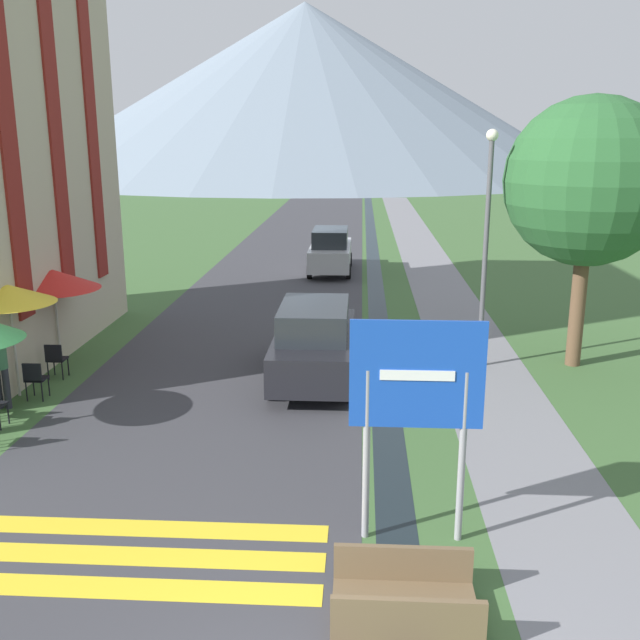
# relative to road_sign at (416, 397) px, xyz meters

# --- Properties ---
(ground_plane) EXTENTS (160.00, 160.00, 0.00)m
(ground_plane) POSITION_rel_road_sign_xyz_m (-1.40, 16.48, -2.12)
(ground_plane) COLOR #3D6033
(road) EXTENTS (6.40, 60.00, 0.01)m
(road) POSITION_rel_road_sign_xyz_m (-3.90, 26.48, -2.11)
(road) COLOR #38383D
(road) RESTS_ON ground_plane
(footpath) EXTENTS (2.20, 60.00, 0.01)m
(footpath) POSITION_rel_road_sign_xyz_m (2.20, 26.48, -2.11)
(footpath) COLOR slate
(footpath) RESTS_ON ground_plane
(drainage_channel) EXTENTS (0.60, 60.00, 0.00)m
(drainage_channel) POSITION_rel_road_sign_xyz_m (-0.20, 26.48, -2.11)
(drainage_channel) COLOR black
(drainage_channel) RESTS_ON ground_plane
(crosswalk_marking) EXTENTS (5.44, 1.84, 0.01)m
(crosswalk_marking) POSITION_rel_road_sign_xyz_m (-3.90, -0.68, -2.11)
(crosswalk_marking) COLOR yellow
(crosswalk_marking) RESTS_ON ground_plane
(mountain_distant) EXTENTS (78.97, 78.97, 22.90)m
(mountain_distant) POSITION_rel_road_sign_xyz_m (-8.76, 94.24, 9.33)
(mountain_distant) COLOR slate
(mountain_distant) RESTS_ON ground_plane
(road_sign) EXTENTS (1.80, 0.11, 3.18)m
(road_sign) POSITION_rel_road_sign_xyz_m (0.00, 0.00, 0.00)
(road_sign) COLOR gray
(road_sign) RESTS_ON ground_plane
(footbridge) EXTENTS (1.70, 1.10, 0.65)m
(footbridge) POSITION_rel_road_sign_xyz_m (-0.20, -1.77, -1.89)
(footbridge) COLOR brown
(footbridge) RESTS_ON ground_plane
(parked_car_near) EXTENTS (1.87, 4.47, 1.82)m
(parked_car_near) POSITION_rel_road_sign_xyz_m (-1.80, 6.64, -1.20)
(parked_car_near) COLOR black
(parked_car_near) RESTS_ON ground_plane
(parked_car_far) EXTENTS (1.73, 4.44, 1.82)m
(parked_car_far) POSITION_rel_road_sign_xyz_m (-2.01, 19.95, -1.21)
(parked_car_far) COLOR #B2B2B7
(parked_car_far) RESTS_ON ground_plane
(cafe_chair_far_right) EXTENTS (0.40, 0.40, 0.85)m
(cafe_chair_far_right) POSITION_rel_road_sign_xyz_m (-7.79, 6.35, -1.60)
(cafe_chair_far_right) COLOR black
(cafe_chair_far_right) RESTS_ON ground_plane
(cafe_chair_middle) EXTENTS (0.40, 0.40, 0.85)m
(cafe_chair_middle) POSITION_rel_road_sign_xyz_m (-7.66, 4.98, -1.60)
(cafe_chair_middle) COLOR black
(cafe_chair_middle) RESTS_ON ground_plane
(cafe_umbrella_middle_yellow) EXTENTS (1.94, 1.94, 2.47)m
(cafe_umbrella_middle_yellow) POSITION_rel_road_sign_xyz_m (-8.16, 5.21, 0.15)
(cafe_umbrella_middle_yellow) COLOR #B7B2A8
(cafe_umbrella_middle_yellow) RESTS_ON ground_plane
(cafe_umbrella_rear_red) EXTENTS (2.22, 2.22, 2.37)m
(cafe_umbrella_rear_red) POSITION_rel_road_sign_xyz_m (-8.18, 7.48, 0.01)
(cafe_umbrella_rear_red) COLOR #B7B2A8
(cafe_umbrella_rear_red) RESTS_ON ground_plane
(streetlamp) EXTENTS (0.28, 0.28, 5.64)m
(streetlamp) POSITION_rel_road_sign_xyz_m (2.17, 7.87, 1.20)
(streetlamp) COLOR #515156
(streetlamp) RESTS_ON ground_plane
(tree_by_path) EXTENTS (3.93, 3.93, 6.43)m
(tree_by_path) POSITION_rel_road_sign_xyz_m (4.50, 8.11, 2.33)
(tree_by_path) COLOR brown
(tree_by_path) RESTS_ON ground_plane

